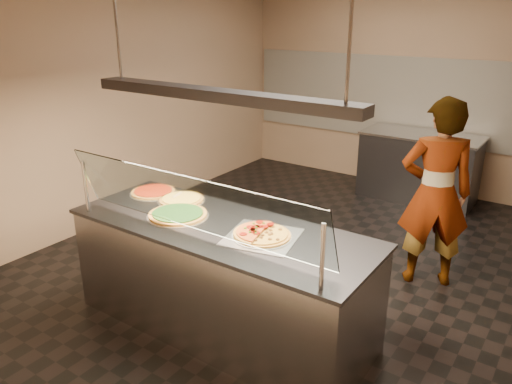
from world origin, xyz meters
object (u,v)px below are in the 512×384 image
Objects in this scene: pizza_spatula at (178,197)px; worker at (435,194)px; sneeze_guard at (189,204)px; pizza_tomato at (154,191)px; half_pizza_pepperoni at (251,230)px; serving_counter at (222,278)px; heat_lamp_housing at (217,95)px; half_pizza_sausage at (273,237)px; prep_table at (419,167)px; perforated_tray at (262,236)px; pizza_spinach at (178,214)px; pizza_cheese at (182,199)px.

worker reaches higher than pizza_spatula.
sneeze_guard is at bearing 34.06° from worker.
sneeze_guard reaches higher than pizza_tomato.
worker reaches higher than pizza_tomato.
half_pizza_pepperoni is 1.08× the size of pizza_tomato.
serving_counter is 1.10× the size of heat_lamp_housing.
half_pizza_pepperoni is 0.20m from half_pizza_sausage.
prep_table is (1.01, 3.74, -0.49)m from pizza_spatula.
pizza_tomato reaches higher than prep_table.
pizza_tomato is at bearing 170.85° from perforated_tray.
perforated_tray is 0.10m from half_pizza_sausage.
half_pizza_pepperoni is at bearing 179.54° from perforated_tray.
half_pizza_sausage is at bearing -0.43° from half_pizza_pepperoni.
prep_table is at bearing 90.38° from perforated_tray.
pizza_spinach is at bearing 21.92° from worker.
half_pizza_pepperoni is at bearing -13.52° from pizza_cheese.
sneeze_guard is 0.80m from heat_lamp_housing.
heat_lamp_housing is at bearing -95.20° from prep_table.
pizza_spinach is 0.22× the size of heat_lamp_housing.
sneeze_guard is 4.96× the size of half_pizza_sausage.
worker is (1.82, 1.53, -0.05)m from pizza_spatula.
serving_counter is at bearing -20.52° from pizza_cheese.
sneeze_guard is (0.00, -0.34, 0.76)m from serving_counter.
pizza_spinach reaches higher than pizza_cheese.
serving_counter is 5.48× the size of half_pizza_pepperoni.
pizza_spinach is 1.22× the size of pizza_cheese.
perforated_tray is at bearing 2.01° from heat_lamp_housing.
prep_table is at bearing 85.21° from sneeze_guard.
sneeze_guard is 10.01× the size of pizza_spatula.
heat_lamp_housing is (0.41, 0.04, 1.00)m from pizza_spinach.
serving_counter is 5.48× the size of half_pizza_sausage.
pizza_tomato is 0.19× the size of heat_lamp_housing.
half_pizza_sausage is 0.90m from pizza_spinach.
serving_counter is at bearing -177.12° from half_pizza_pepperoni.
half_pizza_pepperoni is at bearing 2.88° from serving_counter.
pizza_spinach reaches higher than pizza_tomato.
perforated_tray is 1.90m from worker.
half_pizza_sausage is 1.47m from pizza_tomato.
heat_lamp_housing reaches higher than sneeze_guard.
half_pizza_sausage is 0.29× the size of prep_table.
prep_table is at bearing 84.80° from serving_counter.
worker is (0.81, -2.22, 0.44)m from prep_table.
half_pizza_sausage reaches higher than pizza_tomato.
half_pizza_sausage is 1.08× the size of pizza_tomato.
heat_lamp_housing is (-0.49, -0.01, 0.99)m from half_pizza_sausage.
worker is at bearing 40.19° from pizza_cheese.
pizza_spinach is 2.38m from worker.
half_pizza_pepperoni is at bearing 179.57° from half_pizza_sausage.
pizza_tomato is 1.42m from heat_lamp_housing.
sneeze_guard reaches higher than prep_table.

